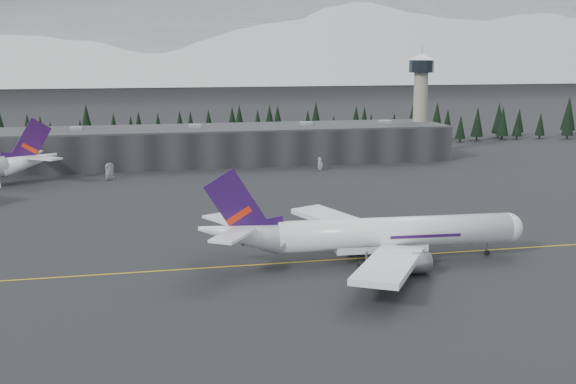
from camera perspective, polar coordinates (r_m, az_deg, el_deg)
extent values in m
plane|color=black|center=(136.89, 1.82, -5.26)|extent=(1400.00, 1400.00, 0.00)
cube|color=gold|center=(135.03, 2.03, -5.48)|extent=(400.00, 0.40, 0.02)
cube|color=black|center=(256.47, -5.10, 3.69)|extent=(160.00, 30.00, 12.00)
cube|color=#333335|center=(255.75, -5.12, 5.09)|extent=(160.00, 30.00, 0.60)
cylinder|color=gray|center=(278.00, 10.38, 6.18)|extent=(5.20, 5.20, 32.00)
cylinder|color=black|center=(277.16, 10.51, 9.74)|extent=(9.20, 9.20, 4.50)
cone|color=silver|center=(277.12, 10.53, 10.45)|extent=(10.00, 10.00, 2.00)
cube|color=black|center=(292.79, -6.05, 4.86)|extent=(360.00, 20.00, 15.00)
cylinder|color=silver|center=(135.92, 8.51, -3.18)|extent=(44.60, 8.15, 5.79)
sphere|color=silver|center=(144.20, 16.93, -2.72)|extent=(5.79, 5.79, 5.79)
cone|color=silver|center=(129.89, -3.74, -3.34)|extent=(16.48, 6.64, 8.38)
cube|color=silver|center=(148.67, 4.60, -2.48)|extent=(18.38, 27.75, 2.47)
cylinder|color=gray|center=(145.61, 7.31, -3.48)|extent=(6.45, 3.99, 3.66)
cube|color=silver|center=(120.88, 8.04, -5.71)|extent=(20.55, 27.12, 2.47)
cylinder|color=gray|center=(127.94, 9.79, -5.59)|extent=(6.45, 3.99, 3.66)
cube|color=#260E44|center=(128.72, -3.98, -1.23)|extent=(12.22, 1.14, 14.36)
cube|color=red|center=(129.05, -3.89, -1.86)|extent=(4.72, 0.79, 3.54)
cube|color=silver|center=(135.00, -4.81, -2.22)|extent=(8.67, 11.42, 0.48)
cube|color=silver|center=(123.80, -4.37, -3.42)|extent=(9.42, 11.26, 0.48)
cylinder|color=black|center=(143.48, 15.46, -4.30)|extent=(0.48, 0.48, 2.89)
cylinder|color=black|center=(139.06, 5.26, -4.42)|extent=(0.48, 0.48, 2.89)
cylinder|color=black|center=(131.01, 6.22, -5.40)|extent=(0.48, 0.48, 2.89)
cone|color=silver|center=(227.66, -19.74, 2.31)|extent=(18.32, 12.06, 8.93)
cube|color=#310F47|center=(227.12, -19.70, 3.63)|extent=(12.30, 5.25, 15.30)
cube|color=red|center=(227.25, -19.72, 3.24)|extent=(4.87, 2.37, 3.77)
cube|color=silver|center=(222.07, -18.85, 2.54)|extent=(11.72, 10.65, 0.51)
cube|color=silver|center=(233.89, -19.66, 2.89)|extent=(6.24, 11.86, 0.51)
imported|color=silver|center=(226.69, -13.92, 1.11)|extent=(4.47, 5.85, 1.48)
imported|color=white|center=(238.86, 2.58, 1.91)|extent=(4.41, 2.07, 1.46)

